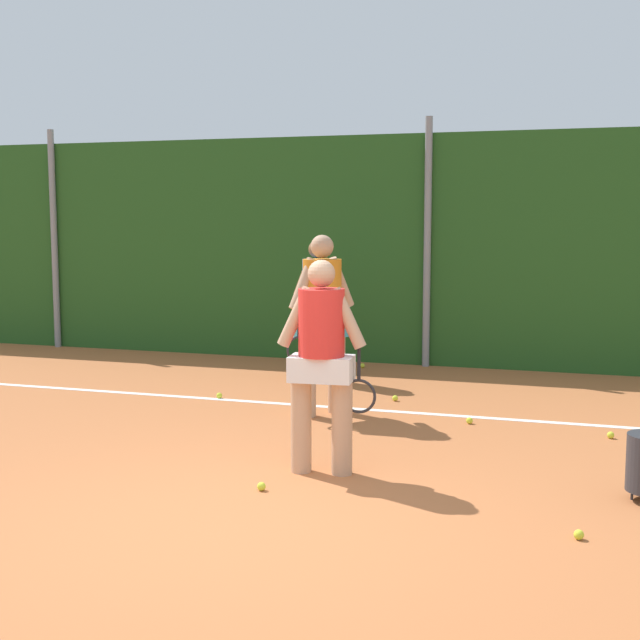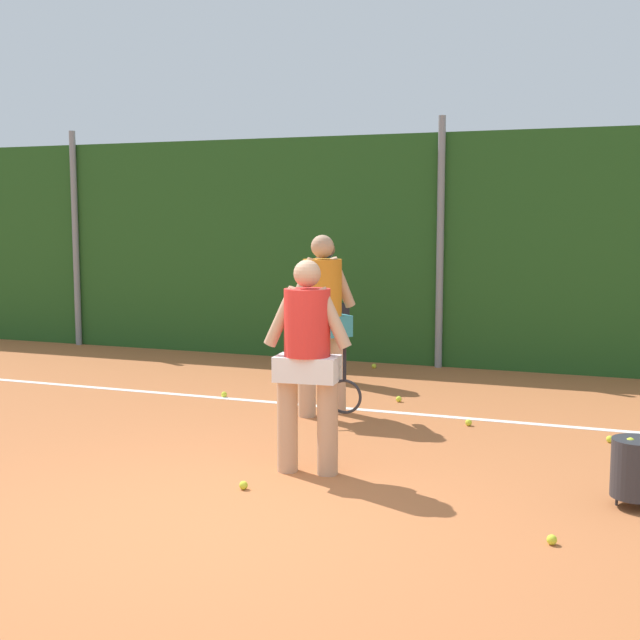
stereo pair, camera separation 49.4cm
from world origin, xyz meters
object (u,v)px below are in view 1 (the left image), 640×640
(tennis_ball_0, at_px, (611,435))
(tennis_ball_12, at_px, (362,366))
(player_midcourt, at_px, (322,315))
(player_backcourt_far, at_px, (317,302))
(tennis_ball_4, at_px, (261,486))
(tennis_ball_8, at_px, (219,396))
(tennis_ball_13, at_px, (469,421))
(player_foreground_near, at_px, (322,355))
(tennis_ball_5, at_px, (395,398))
(tennis_ball_1, at_px, (579,535))

(tennis_ball_0, height_order, tennis_ball_12, same)
(player_midcourt, height_order, player_backcourt_far, player_midcourt)
(player_backcourt_far, height_order, tennis_ball_0, player_backcourt_far)
(tennis_ball_0, relative_size, tennis_ball_4, 1.00)
(tennis_ball_8, height_order, tennis_ball_13, same)
(player_foreground_near, bearing_deg, tennis_ball_5, 85.06)
(tennis_ball_0, relative_size, tennis_ball_8, 1.00)
(player_midcourt, relative_size, player_backcourt_far, 1.06)
(tennis_ball_4, xyz_separation_m, tennis_ball_5, (0.26, 3.45, 0.00))
(tennis_ball_0, distance_m, tennis_ball_1, 2.77)
(player_backcourt_far, bearing_deg, player_midcourt, -51.18)
(tennis_ball_5, bearing_deg, tennis_ball_8, -166.54)
(player_foreground_near, bearing_deg, tennis_ball_1, -29.59)
(tennis_ball_8, xyz_separation_m, tennis_ball_13, (2.91, -0.36, 0.00))
(player_backcourt_far, xyz_separation_m, tennis_ball_12, (0.33, 1.00, -0.97))
(tennis_ball_1, xyz_separation_m, tennis_ball_12, (-2.97, 5.73, 0.00))
(tennis_ball_5, height_order, tennis_ball_13, same)
(tennis_ball_4, xyz_separation_m, tennis_ball_13, (1.21, 2.63, 0.00))
(tennis_ball_5, bearing_deg, tennis_ball_0, -23.72)
(tennis_ball_4, bearing_deg, tennis_ball_13, 65.20)
(tennis_ball_4, bearing_deg, tennis_ball_8, 119.57)
(tennis_ball_1, relative_size, tennis_ball_13, 1.00)
(player_midcourt, xyz_separation_m, tennis_ball_4, (0.33, -2.58, -1.02))
(tennis_ball_13, bearing_deg, player_midcourt, -178.40)
(player_backcourt_far, bearing_deg, player_foreground_near, -52.04)
(player_foreground_near, bearing_deg, tennis_ball_0, 33.79)
(player_midcourt, height_order, tennis_ball_1, player_midcourt)
(tennis_ball_4, height_order, tennis_ball_12, same)
(tennis_ball_4, xyz_separation_m, tennis_ball_8, (-1.69, 2.99, 0.00))
(player_midcourt, xyz_separation_m, tennis_ball_1, (2.66, -2.90, -1.02))
(player_backcourt_far, distance_m, tennis_ball_12, 1.43)
(tennis_ball_1, bearing_deg, player_foreground_near, 156.10)
(player_backcourt_far, bearing_deg, tennis_ball_5, -18.49)
(tennis_ball_1, bearing_deg, tennis_ball_12, 117.35)
(player_backcourt_far, relative_size, tennis_ball_0, 26.92)
(tennis_ball_5, bearing_deg, tennis_ball_1, -61.32)
(player_midcourt, bearing_deg, tennis_ball_8, -66.64)
(player_backcourt_far, distance_m, tennis_ball_1, 5.85)
(tennis_ball_1, xyz_separation_m, tennis_ball_13, (-1.11, 2.94, 0.00))
(tennis_ball_4, bearing_deg, player_midcourt, 97.34)
(player_foreground_near, relative_size, tennis_ball_8, 26.28)
(player_midcourt, bearing_deg, tennis_ball_5, -174.37)
(player_foreground_near, xyz_separation_m, tennis_ball_13, (0.91, 2.04, -0.94))
(player_backcourt_far, bearing_deg, tennis_ball_12, 91.26)
(player_backcourt_far, bearing_deg, tennis_ball_1, -35.54)
(player_midcourt, distance_m, tennis_ball_0, 3.07)
(tennis_ball_1, distance_m, tennis_ball_12, 6.45)
(tennis_ball_0, relative_size, tennis_ball_5, 1.00)
(tennis_ball_8, xyz_separation_m, tennis_ball_12, (1.05, 2.43, 0.00))
(player_backcourt_far, bearing_deg, tennis_ball_8, -97.03)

